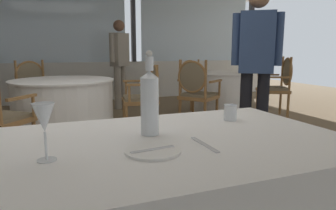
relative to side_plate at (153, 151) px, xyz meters
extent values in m
plane|color=#756047|center=(-0.05, 1.47, -0.75)|extent=(15.44, 15.44, 0.00)
cube|color=silver|center=(-0.05, 5.93, -0.32)|extent=(10.11, 0.12, 0.85)
cube|color=silver|center=(-0.05, 5.95, 0.90)|extent=(2.79, 0.02, 1.59)
cube|color=silver|center=(3.12, 5.95, 0.90)|extent=(2.79, 0.02, 1.59)
cube|color=#333338|center=(1.53, 5.93, 0.90)|extent=(0.08, 0.14, 1.59)
cube|color=#333338|center=(4.70, 5.93, 0.90)|extent=(0.08, 0.14, 1.59)
cube|color=white|center=(0.11, 0.13, -0.02)|extent=(1.53, 0.96, 0.02)
cylinder|color=white|center=(0.00, 0.00, 0.00)|extent=(0.21, 0.21, 0.01)
cube|color=silver|center=(0.00, 0.00, 0.01)|extent=(0.17, 0.04, 0.00)
cube|color=silver|center=(0.22, 0.01, 0.00)|extent=(0.02, 0.21, 0.00)
cylinder|color=white|center=(0.07, 0.23, 0.12)|extent=(0.08, 0.08, 0.25)
cone|color=white|center=(0.07, 0.23, 0.26)|extent=(0.08, 0.08, 0.03)
cylinder|color=white|center=(0.07, 0.23, 0.30)|extent=(0.04, 0.04, 0.06)
sphere|color=silver|center=(0.07, 0.23, 0.35)|extent=(0.03, 0.03, 0.03)
cylinder|color=white|center=(-0.36, 0.05, 0.00)|extent=(0.06, 0.06, 0.00)
cylinder|color=white|center=(-0.36, 0.05, 0.05)|extent=(0.01, 0.01, 0.09)
cone|color=white|center=(-0.36, 0.05, 0.14)|extent=(0.07, 0.07, 0.10)
cylinder|color=white|center=(0.55, 0.34, 0.04)|extent=(0.07, 0.07, 0.08)
cylinder|color=white|center=(2.37, 3.44, -0.02)|extent=(1.01, 1.01, 0.02)
cylinder|color=white|center=(2.37, 3.44, -0.39)|extent=(0.98, 0.98, 0.72)
cube|color=olive|center=(3.14, 3.09, -0.31)|extent=(0.61, 0.61, 0.05)
cube|color=#75664C|center=(3.14, 3.09, -0.26)|extent=(0.56, 0.56, 0.04)
cylinder|color=olive|center=(2.88, 2.99, -0.54)|extent=(0.04, 0.04, 0.42)
cylinder|color=olive|center=(3.04, 3.36, -0.54)|extent=(0.04, 0.04, 0.42)
cylinder|color=olive|center=(3.24, 2.83, -0.54)|extent=(0.04, 0.04, 0.42)
cylinder|color=olive|center=(3.40, 3.19, -0.54)|extent=(0.04, 0.04, 0.42)
cylinder|color=olive|center=(3.24, 2.83, -0.01)|extent=(0.04, 0.04, 0.54)
cylinder|color=olive|center=(3.40, 3.19, -0.01)|extent=(0.04, 0.04, 0.54)
ellipsoid|color=#75664C|center=(3.34, 3.01, 0.01)|extent=(0.21, 0.38, 0.45)
torus|color=olive|center=(3.34, 3.01, 0.01)|extent=(0.22, 0.43, 0.46)
cube|color=olive|center=(3.02, 2.87, -0.06)|extent=(0.35, 0.18, 0.03)
cylinder|color=olive|center=(2.89, 2.93, -0.17)|extent=(0.03, 0.03, 0.22)
cube|color=olive|center=(3.22, 3.33, -0.06)|extent=(0.35, 0.18, 0.03)
cylinder|color=olive|center=(3.10, 3.39, -0.17)|extent=(0.03, 0.03, 0.22)
cube|color=olive|center=(2.28, 4.28, -0.31)|extent=(0.51, 0.51, 0.05)
cube|color=#75664C|center=(2.28, 4.28, -0.27)|extent=(0.46, 0.46, 0.04)
cylinder|color=olive|center=(2.50, 4.10, -0.54)|extent=(0.04, 0.04, 0.41)
cylinder|color=olive|center=(2.11, 4.06, -0.54)|extent=(0.04, 0.04, 0.41)
cylinder|color=olive|center=(2.46, 4.50, -0.54)|extent=(0.04, 0.04, 0.41)
cylinder|color=olive|center=(2.06, 4.45, -0.54)|extent=(0.04, 0.04, 0.41)
cylinder|color=olive|center=(2.46, 4.50, -0.05)|extent=(0.04, 0.04, 0.47)
cylinder|color=olive|center=(2.06, 4.45, -0.05)|extent=(0.04, 0.04, 0.47)
ellipsoid|color=#75664C|center=(2.26, 4.49, -0.03)|extent=(0.39, 0.09, 0.39)
torus|color=olive|center=(2.26, 4.49, -0.03)|extent=(0.41, 0.07, 0.41)
cube|color=olive|center=(2.53, 4.28, -0.07)|extent=(0.07, 0.37, 0.03)
cylinder|color=olive|center=(2.55, 4.14, -0.18)|extent=(0.03, 0.03, 0.22)
cube|color=olive|center=(2.04, 4.23, -0.07)|extent=(0.07, 0.37, 0.03)
cylinder|color=olive|center=(2.05, 4.09, -0.18)|extent=(0.03, 0.03, 0.22)
cube|color=olive|center=(1.69, 2.94, -0.31)|extent=(0.64, 0.64, 0.05)
cube|color=#75664C|center=(1.69, 2.94, -0.27)|extent=(0.59, 0.59, 0.04)
cylinder|color=olive|center=(1.73, 3.22, -0.54)|extent=(0.04, 0.04, 0.41)
cylinder|color=olive|center=(1.97, 2.90, -0.54)|extent=(0.04, 0.04, 0.41)
cylinder|color=olive|center=(1.41, 2.99, -0.54)|extent=(0.04, 0.04, 0.41)
cylinder|color=olive|center=(1.64, 2.66, -0.54)|extent=(0.04, 0.04, 0.41)
cylinder|color=olive|center=(1.41, 2.99, -0.03)|extent=(0.04, 0.04, 0.52)
cylinder|color=olive|center=(1.64, 2.66, -0.03)|extent=(0.04, 0.04, 0.52)
ellipsoid|color=#75664C|center=(1.51, 2.82, 0.00)|extent=(0.27, 0.35, 0.44)
torus|color=olive|center=(1.51, 2.82, 0.00)|extent=(0.29, 0.38, 0.45)
cube|color=olive|center=(1.56, 3.16, -0.07)|extent=(0.32, 0.25, 0.03)
cylinder|color=olive|center=(1.67, 3.24, -0.18)|extent=(0.03, 0.03, 0.22)
cube|color=olive|center=(1.85, 2.75, -0.07)|extent=(0.32, 0.25, 0.03)
cylinder|color=olive|center=(1.96, 2.83, -0.18)|extent=(0.03, 0.03, 0.22)
cylinder|color=white|center=(-0.17, 3.08, -0.02)|extent=(1.27, 1.27, 0.02)
cylinder|color=white|center=(-0.17, 3.08, -0.39)|extent=(1.24, 1.24, 0.72)
cube|color=olive|center=(0.80, 2.93, -0.31)|extent=(0.53, 0.53, 0.05)
cube|color=#75664C|center=(0.80, 2.93, -0.27)|extent=(0.48, 0.48, 0.04)
cylinder|color=olive|center=(0.57, 2.76, -0.54)|extent=(0.04, 0.04, 0.41)
cylinder|color=olive|center=(0.63, 3.16, -0.54)|extent=(0.04, 0.04, 0.41)
cylinder|color=olive|center=(0.96, 2.70, -0.54)|extent=(0.04, 0.04, 0.41)
cylinder|color=olive|center=(1.02, 3.10, -0.54)|extent=(0.04, 0.04, 0.41)
cylinder|color=olive|center=(0.96, 2.70, -0.05)|extent=(0.04, 0.04, 0.46)
cylinder|color=olive|center=(1.02, 3.10, -0.05)|extent=(0.04, 0.04, 0.46)
ellipsoid|color=#75664C|center=(1.01, 2.90, -0.03)|extent=(0.11, 0.39, 0.39)
torus|color=olive|center=(1.01, 2.90, -0.03)|extent=(0.09, 0.40, 0.40)
cube|color=olive|center=(0.74, 2.69, -0.07)|extent=(0.37, 0.09, 0.03)
cylinder|color=olive|center=(0.60, 2.71, -0.18)|extent=(0.03, 0.03, 0.22)
cube|color=olive|center=(0.81, 3.18, -0.07)|extent=(0.37, 0.09, 0.03)
cylinder|color=olive|center=(0.68, 3.20, -0.18)|extent=(0.03, 0.03, 0.22)
cube|color=olive|center=(-0.52, 4.00, -0.33)|extent=(0.59, 0.59, 0.05)
cube|color=#75664C|center=(-0.52, 4.00, -0.29)|extent=(0.55, 0.55, 0.04)
cylinder|color=olive|center=(-0.26, 3.88, -0.55)|extent=(0.04, 0.04, 0.39)
cylinder|color=olive|center=(-0.63, 3.74, -0.55)|extent=(0.04, 0.04, 0.39)
cylinder|color=olive|center=(-0.40, 4.26, -0.55)|extent=(0.04, 0.04, 0.39)
cylinder|color=olive|center=(-0.78, 4.11, -0.55)|extent=(0.04, 0.04, 0.39)
cylinder|color=olive|center=(-0.40, 4.26, -0.05)|extent=(0.04, 0.04, 0.52)
cylinder|color=olive|center=(-0.78, 4.11, -0.05)|extent=(0.04, 0.04, 0.52)
ellipsoid|color=#75664C|center=(-0.60, 4.20, -0.02)|extent=(0.38, 0.19, 0.43)
torus|color=olive|center=(-0.60, 4.20, -0.02)|extent=(0.43, 0.19, 0.44)
cube|color=olive|center=(-0.28, 4.07, -0.08)|extent=(0.17, 0.36, 0.03)
cylinder|color=olive|center=(-0.23, 3.94, -0.19)|extent=(0.03, 0.03, 0.22)
cube|color=olive|center=(-0.75, 3.89, -0.08)|extent=(0.17, 0.36, 0.03)
cylinder|color=olive|center=(-0.70, 3.76, -0.19)|extent=(0.03, 0.03, 0.22)
cube|color=olive|center=(-0.79, 2.32, -0.33)|extent=(0.65, 0.65, 0.05)
cube|color=#75664C|center=(-0.79, 2.32, -0.28)|extent=(0.60, 0.60, 0.04)
cylinder|color=olive|center=(-0.82, 2.61, -0.55)|extent=(0.04, 0.04, 0.39)
cylinder|color=olive|center=(-0.50, 2.35, -0.55)|extent=(0.04, 0.04, 0.39)
cylinder|color=olive|center=(-0.76, 2.04, -0.55)|extent=(0.04, 0.04, 0.39)
cube|color=olive|center=(-0.58, 2.18, -0.08)|extent=(0.26, 0.31, 0.03)
cylinder|color=olive|center=(-0.49, 2.29, -0.19)|extent=(0.03, 0.03, 0.22)
cylinder|color=gray|center=(1.02, 4.85, -0.34)|extent=(0.13, 0.13, 0.81)
cylinder|color=gray|center=(0.88, 4.73, -0.34)|extent=(0.13, 0.13, 0.81)
cube|color=gray|center=(0.95, 4.79, 0.37)|extent=(0.40, 0.39, 0.61)
sphere|color=brown|center=(0.95, 4.79, 0.81)|extent=(0.21, 0.21, 0.21)
cylinder|color=gray|center=(1.11, 4.94, 0.40)|extent=(0.09, 0.09, 0.52)
cylinder|color=gray|center=(0.79, 4.64, 0.40)|extent=(0.09, 0.09, 0.52)
cylinder|color=black|center=(1.84, 1.71, -0.31)|extent=(0.13, 0.13, 0.86)
cylinder|color=black|center=(1.69, 1.81, -0.31)|extent=(0.13, 0.13, 0.86)
cube|color=#334770|center=(1.77, 1.76, 0.44)|extent=(0.41, 0.37, 0.65)
cylinder|color=#334770|center=(1.94, 1.63, 0.47)|extent=(0.09, 0.09, 0.55)
cylinder|color=#334770|center=(1.59, 1.89, 0.47)|extent=(0.09, 0.09, 0.55)
camera|label=1|loc=(-0.34, -1.02, 0.36)|focal=33.01mm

